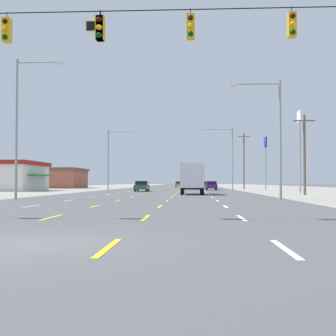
{
  "coord_description": "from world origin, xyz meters",
  "views": [
    {
      "loc": [
        3.41,
        -9.41,
        1.32
      ],
      "look_at": [
        0.85,
        40.49,
        2.89
      ],
      "focal_mm": 47.85,
      "sensor_mm": 36.0,
      "label": 1
    }
  ],
  "objects": [
    {
      "name": "utility_pole_right_row_1",
      "position": [
        13.31,
        74.53,
        5.43
      ],
      "size": [
        2.2,
        0.26,
        10.46
      ],
      "color": "brown",
      "rests_on": "ground"
    },
    {
      "name": "sedan_inner_right_midfar",
      "position": [
        3.39,
        78.89,
        0.76
      ],
      "size": [
        1.8,
        4.5,
        1.46
      ],
      "color": "#B28C33",
      "rests_on": "ground"
    },
    {
      "name": "streetlight_right_row_0",
      "position": [
        9.75,
        24.6,
        5.24
      ],
      "size": [
        3.89,
        0.26,
        9.02
      ],
      "color": "gray",
      "rests_on": "ground"
    },
    {
      "name": "pole_sign_right_row_2",
      "position": [
        15.84,
        65.69,
        6.63
      ],
      "size": [
        0.24,
        1.92,
        8.83
      ],
      "color": "gray",
      "rests_on": "ground"
    },
    {
      "name": "sedan_far_right_far",
      "position": [
        7.05,
        85.7,
        0.76
      ],
      "size": [
        1.8,
        4.5,
        1.46
      ],
      "color": "navy",
      "rests_on": "ground"
    },
    {
      "name": "lot_apron_right",
      "position": [
        24.75,
        66.0,
        0.0
      ],
      "size": [
        28.0,
        440.0,
        0.01
      ],
      "primitive_type": "cube",
      "color": "gray",
      "rests_on": "ground"
    },
    {
      "name": "signal_span_wire",
      "position": [
        -0.03,
        7.28,
        5.47
      ],
      "size": [
        27.75,
        0.52,
        9.1
      ],
      "color": "brown",
      "rests_on": "ground"
    },
    {
      "name": "box_truck_inner_right_nearest",
      "position": [
        3.54,
        38.09,
        1.84
      ],
      "size": [
        2.4,
        7.2,
        3.23
      ],
      "color": "black",
      "rests_on": "ground"
    },
    {
      "name": "sedan_far_right_mid",
      "position": [
        6.78,
        64.7,
        0.76
      ],
      "size": [
        1.8,
        4.5,
        1.46
      ],
      "color": "#4C196B",
      "rests_on": "ground"
    },
    {
      "name": "utility_pole_right_row_0",
      "position": [
        14.96,
        36.63,
        4.27
      ],
      "size": [
        2.2,
        0.26,
        8.17
      ],
      "color": "brown",
      "rests_on": "ground"
    },
    {
      "name": "lane_markings",
      "position": [
        0.0,
        104.5,
        0.01
      ],
      "size": [
        10.64,
        227.6,
        0.01
      ],
      "color": "white",
      "rests_on": "ground"
    },
    {
      "name": "streetlight_left_row_1",
      "position": [
        -9.7,
        63.24,
        5.7
      ],
      "size": [
        4.38,
        0.26,
        9.8
      ],
      "color": "gray",
      "rests_on": "ground"
    },
    {
      "name": "streetlight_right_row_1",
      "position": [
        9.59,
        63.24,
        5.96
      ],
      "size": [
        5.09,
        0.26,
        10.14
      ],
      "color": "gray",
      "rests_on": "ground"
    },
    {
      "name": "lot_apron_left",
      "position": [
        -24.75,
        66.0,
        0.0
      ],
      "size": [
        28.0,
        440.0,
        0.01
      ],
      "primitive_type": "cube",
      "color": "gray",
      "rests_on": "ground"
    },
    {
      "name": "sedan_center_turn_farther",
      "position": [
        0.21,
        109.71,
        0.76
      ],
      "size": [
        1.8,
        4.5,
        1.46
      ],
      "color": "#B28C33",
      "rests_on": "ground"
    },
    {
      "name": "sedan_inner_left_near",
      "position": [
        -3.46,
        53.0,
        0.76
      ],
      "size": [
        1.8,
        4.5,
        1.46
      ],
      "color": "#235B2D",
      "rests_on": "ground"
    },
    {
      "name": "pole_sign_right_row_1",
      "position": [
        16.75,
        45.97,
        7.25
      ],
      "size": [
        0.24,
        1.78,
        10.04
      ],
      "color": "gray",
      "rests_on": "ground"
    },
    {
      "name": "ground_plane",
      "position": [
        0.0,
        66.0,
        0.0
      ],
      "size": [
        572.0,
        572.0,
        0.0
      ],
      "primitive_type": "plane",
      "color": "#4C4C4F"
    },
    {
      "name": "storefront_left_row_2",
      "position": [
        -27.26,
        87.13,
        2.18
      ],
      "size": [
        14.01,
        13.8,
        4.32
      ],
      "color": "#A35642",
      "rests_on": "ground"
    },
    {
      "name": "storefront_left_row_1",
      "position": [
        -23.37,
        55.66,
        2.21
      ],
      "size": [
        9.81,
        11.74,
        4.35
      ],
      "color": "silver",
      "rests_on": "ground"
    },
    {
      "name": "streetlight_left_row_0",
      "position": [
        -9.82,
        24.6,
        6.21
      ],
      "size": [
        3.81,
        0.26,
        10.91
      ],
      "color": "gray",
      "rests_on": "ground"
    }
  ]
}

